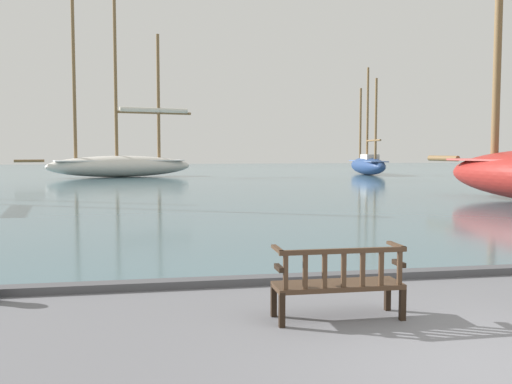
% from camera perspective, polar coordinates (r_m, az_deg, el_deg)
% --- Properties ---
extents(ground_plane, '(160.00, 160.00, 0.00)m').
position_cam_1_polar(ground_plane, '(6.17, 22.70, -16.00)').
color(ground_plane, slate).
extents(harbor_water, '(100.00, 80.00, 0.08)m').
position_cam_1_polar(harbor_water, '(48.98, -6.72, 1.71)').
color(harbor_water, '#476670').
rests_on(harbor_water, ground).
extents(quay_edge_kerb, '(40.00, 0.30, 0.12)m').
position_cam_1_polar(quay_edge_kerb, '(9.48, 9.75, -8.30)').
color(quay_edge_kerb, '#4C4C50').
rests_on(quay_edge_kerb, ground).
extents(park_bench, '(1.60, 0.52, 0.92)m').
position_cam_1_polar(park_bench, '(7.22, 8.26, -8.89)').
color(park_bench, black).
rests_on(park_bench, ground).
extents(sailboat_outer_port, '(13.03, 5.12, 16.06)m').
position_cam_1_polar(sailboat_outer_port, '(45.12, -13.36, 3.04)').
color(sailboat_outer_port, silver).
rests_on(sailboat_outer_port, harbor_water).
extents(sailboat_far_port, '(2.71, 8.30, 9.00)m').
position_cam_1_polar(sailboat_far_port, '(49.14, 11.10, 2.78)').
color(sailboat_far_port, navy).
rests_on(sailboat_far_port, harbor_water).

